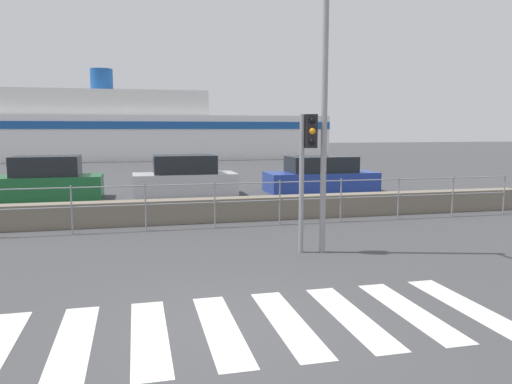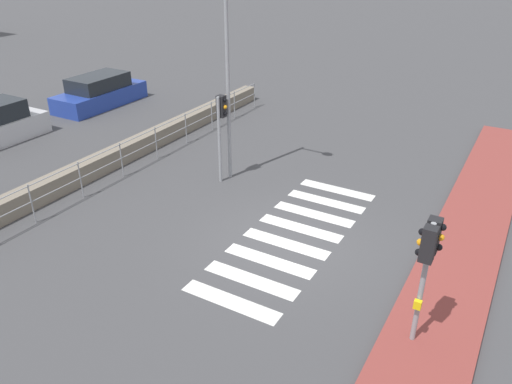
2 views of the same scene
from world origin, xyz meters
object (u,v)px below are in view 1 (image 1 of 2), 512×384
at_px(ferry_boat, 139,131).
at_px(streetlamp, 330,47).
at_px(parked_car_green, 47,181).
at_px(parked_car_silver, 185,178).
at_px(parked_car_blue, 321,176).
at_px(traffic_light_far, 307,152).

bearing_deg(ferry_boat, streetlamp, -84.38).
bearing_deg(parked_car_green, parked_car_silver, 0.00).
height_order(ferry_boat, parked_car_blue, ferry_boat).
distance_m(ferry_boat, parked_car_blue, 25.47).
height_order(ferry_boat, parked_car_green, ferry_boat).
xyz_separation_m(streetlamp, ferry_boat, (-3.37, 34.30, -1.74)).
height_order(traffic_light_far, streetlamp, streetlamp).
height_order(traffic_light_far, ferry_boat, ferry_boat).
height_order(parked_car_green, parked_car_blue, parked_car_green).
height_order(parked_car_silver, parked_car_blue, parked_car_silver).
distance_m(ferry_boat, parked_car_green, 24.72).
bearing_deg(parked_car_silver, ferry_boat, 93.44).
relative_size(streetlamp, parked_car_silver, 1.72).
xyz_separation_m(traffic_light_far, streetlamp, (0.33, -0.32, 2.05)).
relative_size(traffic_light_far, parked_car_green, 0.75).
bearing_deg(traffic_light_far, parked_car_blue, 67.37).
height_order(streetlamp, parked_car_green, streetlamp).
relative_size(ferry_boat, parked_car_silver, 7.70).
height_order(traffic_light_far, parked_car_green, traffic_light_far).
bearing_deg(parked_car_silver, parked_car_blue, -0.00).
relative_size(traffic_light_far, ferry_boat, 0.09).
bearing_deg(parked_car_blue, streetlamp, -110.30).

